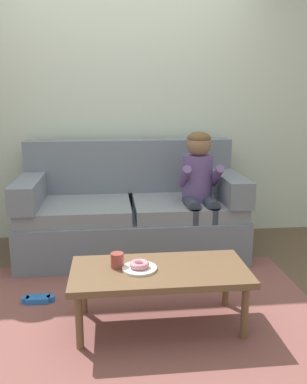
% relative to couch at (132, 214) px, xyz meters
% --- Properties ---
extents(ground, '(10.00, 10.00, 0.00)m').
position_rel_couch_xyz_m(ground, '(-0.05, -0.85, -0.35)').
color(ground, brown).
extents(wall_back, '(8.00, 0.10, 2.80)m').
position_rel_couch_xyz_m(wall_back, '(-0.05, 0.55, 1.05)').
color(wall_back, beige).
rests_on(wall_back, ground).
extents(area_rug, '(2.47, 1.62, 0.01)m').
position_rel_couch_xyz_m(area_rug, '(-0.05, -1.10, -0.35)').
color(area_rug, brown).
rests_on(area_rug, ground).
extents(couch, '(1.92, 0.90, 0.99)m').
position_rel_couch_xyz_m(couch, '(0.00, 0.00, 0.00)').
color(couch, slate).
rests_on(couch, ground).
extents(coffee_table, '(1.07, 0.51, 0.38)m').
position_rel_couch_xyz_m(coffee_table, '(0.10, -1.27, -0.01)').
color(coffee_table, brown).
rests_on(coffee_table, ground).
extents(person_child, '(0.34, 0.58, 1.10)m').
position_rel_couch_xyz_m(person_child, '(0.57, -0.21, 0.32)').
color(person_child, '#664C84').
rests_on(person_child, ground).
extents(plate, '(0.21, 0.21, 0.01)m').
position_rel_couch_xyz_m(plate, '(-0.02, -1.27, 0.03)').
color(plate, white).
rests_on(plate, coffee_table).
extents(donut, '(0.17, 0.17, 0.04)m').
position_rel_couch_xyz_m(donut, '(-0.02, -1.27, 0.06)').
color(donut, pink).
rests_on(donut, plate).
extents(mug, '(0.08, 0.08, 0.09)m').
position_rel_couch_xyz_m(mug, '(-0.15, -1.22, 0.07)').
color(mug, '#993D38').
rests_on(mug, coffee_table).
extents(toy_controller, '(0.23, 0.09, 0.05)m').
position_rel_couch_xyz_m(toy_controller, '(-0.70, -0.90, -0.33)').
color(toy_controller, blue).
rests_on(toy_controller, ground).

